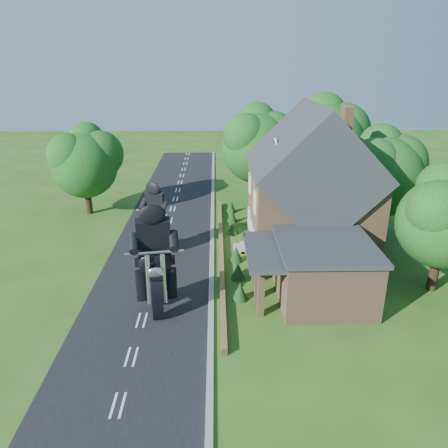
{
  "coord_description": "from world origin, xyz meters",
  "views": [
    {
      "loc": [
        3.96,
        -22.71,
        12.98
      ],
      "look_at": [
        4.48,
        3.81,
        2.8
      ],
      "focal_mm": 35.0,
      "sensor_mm": 36.0,
      "label": 1
    }
  ],
  "objects_px": {
    "garden_wall": "(221,253)",
    "motorcycle_lead": "(157,296)",
    "house": "(311,191)",
    "annex": "(321,270)",
    "motorcycle_follow": "(158,242)"
  },
  "relations": [
    {
      "from": "house",
      "to": "annex",
      "type": "distance_m",
      "value": 7.3
    },
    {
      "from": "garden_wall",
      "to": "house",
      "type": "xyz_separation_m",
      "value": [
        6.19,
        1.0,
        4.14
      ]
    },
    {
      "from": "motorcycle_follow",
      "to": "annex",
      "type": "bearing_deg",
      "value": 175.54
    },
    {
      "from": "house",
      "to": "motorcycle_follow",
      "type": "height_order",
      "value": "house"
    },
    {
      "from": "motorcycle_lead",
      "to": "house",
      "type": "bearing_deg",
      "value": -149.03
    },
    {
      "from": "house",
      "to": "motorcycle_lead",
      "type": "bearing_deg",
      "value": -140.25
    },
    {
      "from": "motorcycle_lead",
      "to": "annex",
      "type": "bearing_deg",
      "value": 179.32
    },
    {
      "from": "garden_wall",
      "to": "motorcycle_follow",
      "type": "relative_size",
      "value": 13.11
    },
    {
      "from": "house",
      "to": "motorcycle_lead",
      "type": "height_order",
      "value": "house"
    },
    {
      "from": "garden_wall",
      "to": "motorcycle_lead",
      "type": "bearing_deg",
      "value": -116.53
    },
    {
      "from": "annex",
      "to": "motorcycle_lead",
      "type": "xyz_separation_m",
      "value": [
        -9.11,
        -1.3,
        -0.84
      ]
    },
    {
      "from": "house",
      "to": "annex",
      "type": "height_order",
      "value": "house"
    },
    {
      "from": "motorcycle_lead",
      "to": "motorcycle_follow",
      "type": "distance_m",
      "value": 7.68
    },
    {
      "from": "house",
      "to": "garden_wall",
      "type": "bearing_deg",
      "value": -170.83
    },
    {
      "from": "annex",
      "to": "motorcycle_lead",
      "type": "distance_m",
      "value": 9.24
    }
  ]
}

